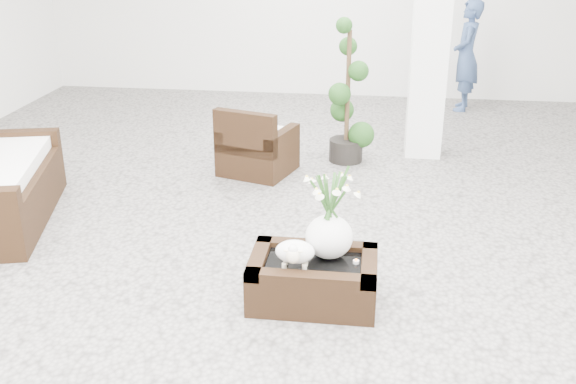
# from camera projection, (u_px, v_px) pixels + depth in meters

# --- Properties ---
(ground) EXTENTS (11.00, 11.00, 0.00)m
(ground) POSITION_uv_depth(u_px,v_px,m) (290.00, 258.00, 5.49)
(ground) COLOR gray
(ground) RESTS_ON ground
(column) EXTENTS (0.40, 0.40, 3.50)m
(column) POSITION_uv_depth(u_px,v_px,m) (434.00, 0.00, 7.25)
(column) COLOR white
(column) RESTS_ON ground
(coffee_table) EXTENTS (0.90, 0.60, 0.31)m
(coffee_table) POSITION_uv_depth(u_px,v_px,m) (313.00, 281.00, 4.82)
(coffee_table) COLOR black
(coffee_table) RESTS_ON ground
(sheep_figurine) EXTENTS (0.28, 0.23, 0.21)m
(sheep_figurine) POSITION_uv_depth(u_px,v_px,m) (295.00, 254.00, 4.65)
(sheep_figurine) COLOR white
(sheep_figurine) RESTS_ON coffee_table
(planter_narcissus) EXTENTS (0.44, 0.44, 0.80)m
(planter_narcissus) POSITION_uv_depth(u_px,v_px,m) (330.00, 205.00, 4.69)
(planter_narcissus) COLOR white
(planter_narcissus) RESTS_ON coffee_table
(tealight) EXTENTS (0.04, 0.04, 0.03)m
(tealight) POSITION_uv_depth(u_px,v_px,m) (356.00, 261.00, 4.74)
(tealight) COLOR white
(tealight) RESTS_ON coffee_table
(armchair) EXTENTS (0.86, 0.85, 0.74)m
(armchair) POSITION_uv_depth(u_px,v_px,m) (258.00, 139.00, 7.20)
(armchair) COLOR black
(armchair) RESTS_ON ground
(topiary) EXTENTS (0.42, 0.42, 1.58)m
(topiary) POSITION_uv_depth(u_px,v_px,m) (348.00, 93.00, 7.38)
(topiary) COLOR #1A3E14
(topiary) RESTS_ON ground
(shopper) EXTENTS (0.45, 0.61, 1.55)m
(shopper) POSITION_uv_depth(u_px,v_px,m) (466.00, 56.00, 9.44)
(shopper) COLOR #344A74
(shopper) RESTS_ON ground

